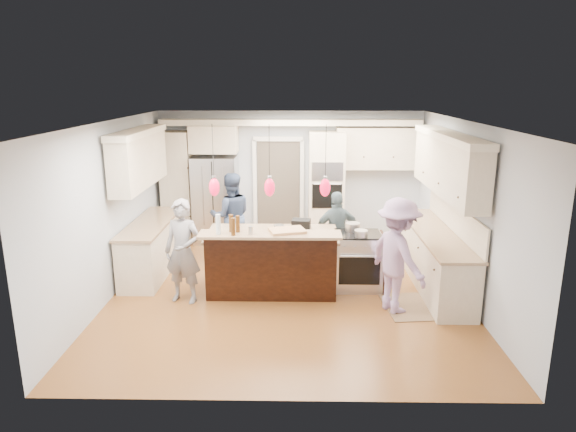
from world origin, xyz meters
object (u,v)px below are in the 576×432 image
island_range (359,261)px  refrigerator (216,200)px  person_far_left (231,216)px  kitchen_island (272,260)px  person_bar_end (183,251)px

island_range → refrigerator: bearing=137.4°
person_far_left → kitchen_island: bearing=107.0°
island_range → person_bar_end: person_bar_end is taller
kitchen_island → person_bar_end: bearing=-158.4°
refrigerator → person_bar_end: 3.09m
person_bar_end → person_far_left: person_far_left is taller
person_far_left → refrigerator: bearing=-78.8°
refrigerator → person_far_left: 1.14m
island_range → person_bar_end: (-2.73, -0.60, 0.34)m
island_range → kitchen_island: bearing=-176.9°
refrigerator → person_far_left: size_ratio=1.10×
kitchen_island → person_bar_end: (-1.32, -0.52, 0.31)m
island_range → person_far_left: size_ratio=0.56×
island_range → person_bar_end: size_ratio=0.58×
refrigerator → kitchen_island: bearing=-63.1°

